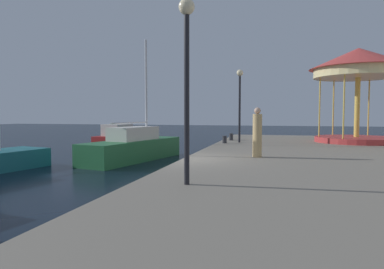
# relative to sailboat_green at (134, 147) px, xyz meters

# --- Properties ---
(ground_plane) EXTENTS (120.00, 120.00, 0.00)m
(ground_plane) POSITION_rel_sailboat_green_xyz_m (3.92, -4.42, -0.69)
(ground_plane) COLOR black
(sailboat_green) EXTENTS (3.20, 6.75, 6.38)m
(sailboat_green) POSITION_rel_sailboat_green_xyz_m (0.00, 0.00, 0.00)
(sailboat_green) COLOR #236638
(sailboat_green) RESTS_ON ground
(motorboat_red) EXTENTS (2.92, 4.57, 1.67)m
(motorboat_red) POSITION_rel_sailboat_green_xyz_m (-4.02, 6.81, -0.07)
(motorboat_red) COLOR maroon
(motorboat_red) RESTS_ON ground
(carousel) EXTENTS (5.30, 5.30, 5.29)m
(carousel) POSITION_rel_sailboat_green_xyz_m (11.55, 4.71, 4.06)
(carousel) COLOR #B23333
(carousel) RESTS_ON quay_dock
(lamp_post_mid_promenade) EXTENTS (0.36, 0.36, 4.13)m
(lamp_post_mid_promenade) POSITION_rel_sailboat_green_xyz_m (5.22, -8.85, 2.95)
(lamp_post_mid_promenade) COLOR black
(lamp_post_mid_promenade) RESTS_ON quay_dock
(lamp_post_far_end) EXTENTS (0.36, 0.36, 4.07)m
(lamp_post_far_end) POSITION_rel_sailboat_green_xyz_m (5.12, 2.96, 2.92)
(lamp_post_far_end) COLOR black
(lamp_post_far_end) RESTS_ON quay_dock
(bollard_north) EXTENTS (0.24, 0.24, 0.40)m
(bollard_north) POSITION_rel_sailboat_green_xyz_m (4.46, 4.41, 0.31)
(bollard_north) COLOR #2D2D33
(bollard_north) RESTS_ON quay_dock
(bollard_south) EXTENTS (0.24, 0.24, 0.40)m
(bollard_south) POSITION_rel_sailboat_green_xyz_m (4.39, 2.26, 0.31)
(bollard_south) COLOR #2D2D33
(bollard_south) RESTS_ON quay_dock
(bollard_center) EXTENTS (0.24, 0.24, 0.40)m
(bollard_center) POSITION_rel_sailboat_green_xyz_m (4.41, 4.81, 0.31)
(bollard_center) COLOR #2D2D33
(bollard_center) RESTS_ON quay_dock
(person_mid_promenade) EXTENTS (0.34, 0.34, 1.84)m
(person_mid_promenade) POSITION_rel_sailboat_green_xyz_m (6.48, -3.47, 0.98)
(person_mid_promenade) COLOR tan
(person_mid_promenade) RESTS_ON quay_dock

